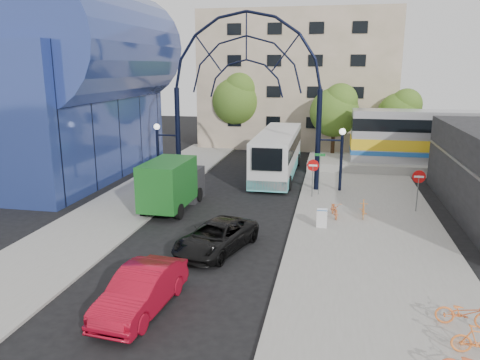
% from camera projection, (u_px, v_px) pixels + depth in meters
% --- Properties ---
extents(ground, '(120.00, 120.00, 0.00)m').
position_uv_depth(ground, '(187.00, 267.00, 20.29)').
color(ground, black).
rests_on(ground, ground).
extents(sidewalk_east, '(8.00, 56.00, 0.12)m').
position_uv_depth(sidewalk_east, '(370.00, 245.00, 22.56)').
color(sidewalk_east, gray).
rests_on(sidewalk_east, ground).
extents(plaza_west, '(5.00, 50.00, 0.12)m').
position_uv_depth(plaza_west, '(111.00, 215.00, 27.23)').
color(plaza_west, gray).
rests_on(plaza_west, ground).
extents(gateway_arch, '(13.64, 0.44, 12.10)m').
position_uv_depth(gateway_arch, '(246.00, 65.00, 31.60)').
color(gateway_arch, black).
rests_on(gateway_arch, ground).
extents(stop_sign, '(0.80, 0.07, 2.50)m').
position_uv_depth(stop_sign, '(313.00, 169.00, 30.33)').
color(stop_sign, slate).
rests_on(stop_sign, sidewalk_east).
extents(do_not_enter_sign, '(0.76, 0.07, 2.48)m').
position_uv_depth(do_not_enter_sign, '(419.00, 181.00, 27.25)').
color(do_not_enter_sign, slate).
rests_on(do_not_enter_sign, sidewalk_east).
extents(street_name_sign, '(0.70, 0.70, 2.80)m').
position_uv_depth(street_name_sign, '(320.00, 165.00, 30.80)').
color(street_name_sign, slate).
rests_on(street_name_sign, sidewalk_east).
extents(sandwich_board, '(0.55, 0.61, 0.99)m').
position_uv_depth(sandwich_board, '(322.00, 216.00, 24.74)').
color(sandwich_board, white).
rests_on(sandwich_board, sidewalk_east).
extents(transit_hall, '(16.50, 18.00, 14.50)m').
position_uv_depth(transit_hall, '(53.00, 90.00, 35.91)').
color(transit_hall, navy).
rests_on(transit_hall, ground).
extents(apartment_block, '(20.00, 12.10, 14.00)m').
position_uv_depth(apartment_block, '(299.00, 80.00, 51.56)').
color(apartment_block, tan).
rests_on(apartment_block, ground).
extents(tree_north_a, '(4.48, 4.48, 7.00)m').
position_uv_depth(tree_north_a, '(336.00, 110.00, 42.73)').
color(tree_north_a, '#382314').
rests_on(tree_north_a, ground).
extents(tree_north_b, '(5.12, 5.12, 8.00)m').
position_uv_depth(tree_north_b, '(238.00, 98.00, 48.29)').
color(tree_north_b, '#382314').
rests_on(tree_north_b, ground).
extents(tree_north_c, '(4.16, 4.16, 6.50)m').
position_uv_depth(tree_north_c, '(401.00, 112.00, 43.57)').
color(tree_north_c, '#382314').
rests_on(tree_north_c, ground).
extents(city_bus, '(3.04, 12.62, 3.45)m').
position_uv_depth(city_bus, '(278.00, 153.00, 37.06)').
color(city_bus, silver).
rests_on(city_bus, ground).
extents(green_truck, '(2.50, 6.19, 3.10)m').
position_uv_depth(green_truck, '(173.00, 184.00, 28.33)').
color(green_truck, black).
rests_on(green_truck, ground).
extents(black_suv, '(3.68, 5.49, 1.40)m').
position_uv_depth(black_suv, '(216.00, 237.00, 21.89)').
color(black_suv, black).
rests_on(black_suv, ground).
extents(red_sedan, '(2.06, 4.85, 1.56)m').
position_uv_depth(red_sedan, '(141.00, 290.00, 16.52)').
color(red_sedan, '#A1091E').
rests_on(red_sedan, ground).
extents(bike_near_a, '(0.88, 1.79, 0.90)m').
position_uv_depth(bike_near_a, '(335.00, 209.00, 26.58)').
color(bike_near_a, orange).
rests_on(bike_near_a, sidewalk_east).
extents(bike_near_b, '(0.52, 1.61, 0.96)m').
position_uv_depth(bike_near_b, '(363.00, 209.00, 26.52)').
color(bike_near_b, orange).
rests_on(bike_near_b, sidewalk_east).
extents(bike_far_a, '(1.88, 0.87, 0.95)m').
position_uv_depth(bike_far_a, '(465.00, 313.00, 15.34)').
color(bike_far_a, orange).
rests_on(bike_far_a, sidewalk_east).
extents(bike_far_b, '(1.61, 0.58, 0.95)m').
position_uv_depth(bike_far_b, '(480.00, 341.00, 13.80)').
color(bike_far_b, orange).
rests_on(bike_far_b, sidewalk_east).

